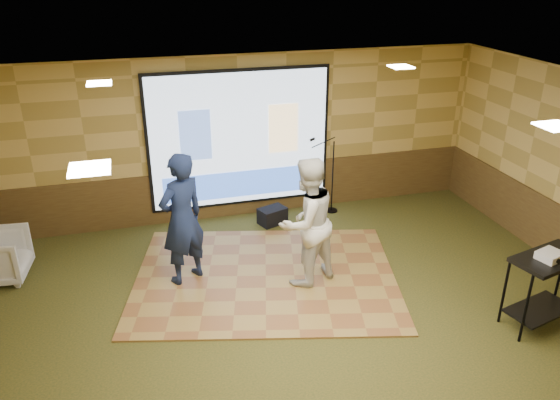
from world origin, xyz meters
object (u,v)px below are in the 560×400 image
object	(u,v)px
player_left	(182,219)
projector_screen	(240,141)
dance_floor	(266,276)
projector	(550,256)
duffel_bag	(272,216)
mic_stand	(329,188)
player_right	(307,222)
av_table	(547,277)

from	to	relation	value
player_left	projector_screen	bearing A→B (deg)	-152.17
dance_floor	player_left	size ratio (longest dim) A/B	1.96
projector	duffel_bag	size ratio (longest dim) A/B	0.62
player_left	mic_stand	xyz separation A→B (m)	(2.93, 1.73, -0.54)
mic_stand	duffel_bag	world-z (taller)	mic_stand
projector	mic_stand	size ratio (longest dim) A/B	0.20
projector_screen	dance_floor	xyz separation A→B (m)	(-0.12, -2.28, -1.46)
projector_screen	player_right	size ratio (longest dim) A/B	1.71
av_table	projector_screen	bearing A→B (deg)	124.70
projector_screen	dance_floor	size ratio (longest dim) A/B	0.84
av_table	mic_stand	distance (m)	4.37
dance_floor	projector	xyz separation A→B (m)	(3.11, -2.18, 1.10)
projector_screen	av_table	bearing A→B (deg)	-55.30
dance_floor	projector	distance (m)	3.95
duffel_bag	av_table	bearing A→B (deg)	-56.39
av_table	duffel_bag	world-z (taller)	av_table
mic_stand	duffel_bag	distance (m)	1.24
projector_screen	av_table	distance (m)	5.42
dance_floor	mic_stand	size ratio (longest dim) A/B	2.59
player_right	av_table	distance (m)	3.23
av_table	player_right	bearing A→B (deg)	144.59
player_left	duffel_bag	world-z (taller)	player_left
player_right	player_left	bearing A→B (deg)	-39.88
dance_floor	player_right	distance (m)	1.16
mic_stand	player_left	bearing A→B (deg)	-134.54
player_right	projector	size ratio (longest dim) A/B	6.50
dance_floor	projector	size ratio (longest dim) A/B	13.16
player_right	duffel_bag	size ratio (longest dim) A/B	4.01
projector	projector_screen	bearing A→B (deg)	107.21
av_table	mic_stand	world-z (taller)	mic_stand
av_table	dance_floor	bearing A→B (deg)	146.07
projector_screen	player_right	world-z (taller)	projector_screen
player_left	projector	world-z (taller)	player_left
player_left	dance_floor	bearing A→B (deg)	138.29
player_left	mic_stand	world-z (taller)	player_left
projector_screen	duffel_bag	distance (m)	1.49
projector_screen	player_right	distance (m)	2.63
duffel_bag	projector	bearing A→B (deg)	-57.40
dance_floor	mic_stand	xyz separation A→B (m)	(1.76, 1.98, 0.48)
av_table	projector	xyz separation A→B (m)	(-0.07, -0.04, 0.35)
projector_screen	duffel_bag	xyz separation A→B (m)	(0.46, -0.51, -1.32)
player_left	av_table	world-z (taller)	player_left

